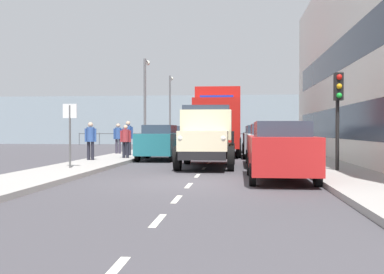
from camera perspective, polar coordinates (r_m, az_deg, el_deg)
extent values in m
plane|color=#423F44|center=(23.34, 2.49, -2.76)|extent=(80.00, 80.00, 0.00)
cube|color=#9E9993|center=(23.54, 13.81, -2.57)|extent=(2.28, 41.15, 0.15)
cube|color=#9E9993|center=(24.04, -8.59, -2.48)|extent=(2.28, 41.15, 0.15)
cube|color=silver|center=(5.08, -9.74, -16.09)|extent=(0.12, 1.10, 0.01)
cube|color=silver|center=(7.65, -4.24, -10.27)|extent=(0.12, 1.10, 0.01)
cube|color=silver|center=(9.91, -1.91, -7.71)|extent=(0.12, 1.10, 0.01)
cube|color=silver|center=(12.30, -0.41, -6.02)|extent=(0.12, 1.10, 0.01)
cube|color=silver|center=(14.92, 0.67, -4.81)|extent=(0.12, 1.10, 0.01)
cube|color=silver|center=(17.75, 1.48, -3.90)|extent=(0.12, 1.10, 0.01)
cube|color=silver|center=(20.70, 2.08, -3.21)|extent=(0.12, 1.10, 0.01)
cube|color=silver|center=(23.09, 2.46, -2.78)|extent=(0.12, 1.10, 0.01)
cube|color=silver|center=(25.81, 2.80, -2.40)|extent=(0.12, 1.10, 0.01)
cube|color=silver|center=(28.12, 3.03, -2.13)|extent=(0.12, 1.10, 0.01)
cube|color=silver|center=(30.74, 3.26, -1.87)|extent=(0.12, 1.10, 0.01)
cube|color=silver|center=(33.40, 3.45, -1.65)|extent=(0.12, 1.10, 0.01)
cube|color=silver|center=(35.87, 3.61, -1.47)|extent=(0.12, 1.10, 0.01)
cube|color=silver|center=(38.58, 3.75, -1.31)|extent=(0.12, 1.10, 0.01)
cube|color=silver|center=(41.32, 3.88, -1.16)|extent=(0.12, 1.10, 0.01)
cube|color=#2D3847|center=(21.78, 17.61, 1.68)|extent=(0.08, 22.06, 1.40)
cube|color=#2D3847|center=(22.03, 17.65, 9.51)|extent=(0.08, 22.06, 1.40)
cube|color=#84939E|center=(46.86, 4.10, 2.13)|extent=(80.00, 0.80, 5.00)
cylinder|color=#4C5156|center=(45.07, 22.05, -0.30)|extent=(0.08, 0.08, 1.20)
cylinder|color=#4C5156|center=(44.55, 19.58, -0.30)|extent=(0.08, 0.08, 1.20)
cylinder|color=#4C5156|center=(44.11, 17.06, -0.29)|extent=(0.08, 0.08, 1.20)
cylinder|color=#4C5156|center=(43.76, 14.49, -0.29)|extent=(0.08, 0.08, 1.20)
cylinder|color=#4C5156|center=(43.50, 11.89, -0.29)|extent=(0.08, 0.08, 1.20)
cylinder|color=#4C5156|center=(43.33, 9.26, -0.29)|extent=(0.08, 0.08, 1.20)
cylinder|color=#4C5156|center=(43.25, 6.61, -0.28)|extent=(0.08, 0.08, 1.20)
cylinder|color=#4C5156|center=(43.26, 3.96, -0.28)|extent=(0.08, 0.08, 1.20)
cylinder|color=#4C5156|center=(43.37, 1.32, -0.28)|extent=(0.08, 0.08, 1.20)
cylinder|color=#4C5156|center=(43.57, -1.30, -0.27)|extent=(0.08, 0.08, 1.20)
cylinder|color=#4C5156|center=(43.86, -3.90, -0.26)|extent=(0.08, 0.08, 1.20)
cylinder|color=#4C5156|center=(44.23, -6.45, -0.26)|extent=(0.08, 0.08, 1.20)
cylinder|color=#4C5156|center=(44.70, -8.96, -0.25)|extent=(0.08, 0.08, 1.20)
cylinder|color=#4C5156|center=(45.24, -11.41, -0.24)|extent=(0.08, 0.08, 1.20)
cylinder|color=#4C5156|center=(45.87, -13.80, -0.24)|extent=(0.08, 0.08, 1.20)
cube|color=#4C5156|center=(43.26, 3.96, 0.41)|extent=(28.00, 0.08, 0.08)
cube|color=black|center=(18.31, 1.88, -1.88)|extent=(1.64, 5.60, 0.30)
cube|color=beige|center=(16.45, 1.46, -0.45)|extent=(1.72, 1.90, 0.70)
cube|color=silver|center=(15.56, 1.22, -0.64)|extent=(1.16, 0.08, 0.56)
sphere|color=white|center=(15.51, 3.92, -0.16)|extent=(0.20, 0.20, 0.20)
sphere|color=white|center=(15.63, -1.47, -0.15)|extent=(0.20, 0.20, 0.20)
cube|color=beige|center=(17.95, 1.81, 1.50)|extent=(1.93, 1.34, 1.15)
cube|color=#2D3847|center=(17.96, 1.82, 3.01)|extent=(1.78, 1.23, 0.56)
cube|color=#2D2319|center=(19.64, 2.14, -1.02)|extent=(2.10, 2.80, 0.16)
cube|color=black|center=(19.60, 5.09, -0.09)|extent=(0.08, 2.80, 0.56)
cube|color=black|center=(19.72, -0.78, -0.08)|extent=(0.08, 2.80, 0.56)
cylinder|color=black|center=(16.60, 4.83, -2.69)|extent=(0.24, 0.90, 0.90)
cylinder|color=black|center=(16.74, -1.80, -2.65)|extent=(0.24, 0.90, 0.90)
cylinder|color=black|center=(19.82, 4.97, -2.10)|extent=(0.24, 0.90, 0.90)
cylinder|color=black|center=(19.93, -0.60, -2.08)|extent=(0.24, 0.90, 0.90)
cube|color=red|center=(24.18, 3.06, 1.69)|extent=(2.40, 2.21, 2.60)
cube|color=#2D3847|center=(24.20, 3.06, 3.04)|extent=(2.20, 2.04, 0.80)
cube|color=#1933B2|center=(24.24, 3.07, 5.00)|extent=(1.75, 0.20, 0.16)
cube|color=red|center=(28.19, 3.43, 2.69)|extent=(2.50, 5.95, 3.00)
cube|color=black|center=(27.25, 3.35, -0.76)|extent=(2.00, 8.08, 0.36)
cylinder|color=black|center=(24.26, 5.78, -1.39)|extent=(0.28, 1.04, 1.04)
cylinder|color=black|center=(24.37, 0.37, -1.38)|extent=(0.28, 1.04, 1.04)
cylinder|color=black|center=(27.87, 5.77, -1.10)|extent=(0.28, 1.04, 1.04)
cylinder|color=black|center=(27.96, 1.05, -1.08)|extent=(0.28, 1.04, 1.04)
cylinder|color=black|center=(29.99, 5.76, -0.95)|extent=(0.28, 1.04, 1.04)
cylinder|color=black|center=(30.08, 1.38, -0.95)|extent=(0.28, 1.04, 1.04)
cube|color=#B21E1E|center=(13.72, 10.86, -1.99)|extent=(1.78, 4.50, 1.00)
cube|color=#2D3847|center=(13.50, 10.94, 0.98)|extent=(1.46, 2.47, 0.42)
cylinder|color=black|center=(15.09, 7.17, -3.62)|extent=(0.18, 0.60, 0.60)
cylinder|color=black|center=(15.23, 13.55, -3.60)|extent=(0.18, 0.60, 0.60)
cylinder|color=black|center=(12.32, 7.51, -4.64)|extent=(0.18, 0.60, 0.60)
cylinder|color=black|center=(12.49, 15.30, -4.59)|extent=(0.18, 0.60, 0.60)
cube|color=white|center=(19.19, 9.38, -1.17)|extent=(1.66, 4.43, 1.00)
cube|color=#2D3847|center=(18.98, 9.42, 0.96)|extent=(1.36, 2.44, 0.42)
cylinder|color=black|center=(20.55, 6.93, -2.42)|extent=(0.18, 0.60, 0.60)
cylinder|color=black|center=(20.64, 11.31, -2.42)|extent=(0.18, 0.60, 0.60)
cylinder|color=black|center=(17.81, 7.13, -2.93)|extent=(0.18, 0.60, 0.60)
cylinder|color=black|center=(17.92, 12.17, -2.92)|extent=(0.18, 0.60, 0.60)
cube|color=slate|center=(24.80, 8.54, -0.70)|extent=(1.82, 4.39, 1.00)
cube|color=#2D3847|center=(24.60, 8.57, 0.94)|extent=(1.49, 2.41, 0.42)
cylinder|color=black|center=(26.15, 6.50, -1.71)|extent=(0.18, 0.60, 0.60)
cylinder|color=black|center=(26.24, 10.27, -1.71)|extent=(0.18, 0.60, 0.60)
cylinder|color=black|center=(23.44, 6.59, -2.01)|extent=(0.18, 0.60, 0.60)
cylinder|color=black|center=(23.53, 10.80, -2.01)|extent=(0.18, 0.60, 0.60)
cube|color=black|center=(30.62, 8.00, -0.40)|extent=(1.76, 3.83, 1.00)
cube|color=#2D3847|center=(30.42, 8.01, 0.93)|extent=(1.45, 2.11, 0.42)
cylinder|color=black|center=(31.80, 6.40, -1.25)|extent=(0.18, 0.60, 0.60)
cylinder|color=black|center=(31.87, 9.41, -1.25)|extent=(0.18, 0.60, 0.60)
cylinder|color=black|center=(29.43, 6.46, -1.42)|extent=(0.18, 0.60, 0.60)
cylinder|color=black|center=(29.50, 9.71, -1.42)|extent=(0.18, 0.60, 0.60)
cube|color=#1E6670|center=(22.61, -4.07, -0.85)|extent=(1.70, 4.13, 1.00)
cube|color=#2D3847|center=(22.80, -3.99, 0.95)|extent=(1.40, 2.27, 0.42)
cylinder|color=black|center=(21.24, -2.51, -2.31)|extent=(0.18, 0.60, 0.60)
cylinder|color=black|center=(21.53, -6.77, -2.27)|extent=(0.18, 0.60, 0.60)
cylinder|color=black|center=(23.78, -1.63, -1.96)|extent=(0.18, 0.60, 0.60)
cylinder|color=black|center=(24.04, -5.45, -1.94)|extent=(0.18, 0.60, 0.60)
cube|color=#B7BABF|center=(28.38, -2.08, -0.49)|extent=(1.77, 4.47, 1.00)
cube|color=#2D3847|center=(28.57, -2.02, 0.94)|extent=(1.45, 2.46, 0.42)
cylinder|color=black|center=(26.92, -0.70, -1.63)|extent=(0.18, 0.60, 0.60)
cylinder|color=black|center=(27.16, -4.23, -1.61)|extent=(0.18, 0.60, 0.60)
cylinder|color=black|center=(29.67, -0.11, -1.40)|extent=(0.18, 0.60, 0.60)
cylinder|color=black|center=(29.89, -3.31, -1.38)|extent=(0.18, 0.60, 0.60)
cube|color=maroon|center=(35.04, -0.59, -0.23)|extent=(1.81, 4.24, 1.00)
cube|color=#2D3847|center=(35.23, -0.56, 0.93)|extent=(1.48, 2.33, 0.42)
cylinder|color=black|center=(33.66, 0.62, -1.12)|extent=(0.18, 0.60, 0.60)
cylinder|color=black|center=(33.86, -2.28, -1.11)|extent=(0.18, 0.60, 0.60)
cylinder|color=black|center=(36.28, 0.98, -0.98)|extent=(0.18, 0.60, 0.60)
cylinder|color=black|center=(36.46, -1.71, -0.97)|extent=(0.18, 0.60, 0.60)
cylinder|color=black|center=(20.82, -12.22, -1.69)|extent=(0.14, 0.14, 0.81)
cylinder|color=black|center=(20.88, -12.69, -1.68)|extent=(0.14, 0.14, 0.81)
cylinder|color=#2D4C8C|center=(20.83, -12.47, 0.31)|extent=(0.34, 0.34, 0.64)
cylinder|color=#2D4C8C|center=(20.76, -11.89, 0.23)|extent=(0.09, 0.09, 0.59)
cylinder|color=#2D4C8C|center=(20.90, -13.04, 0.23)|extent=(0.09, 0.09, 0.59)
sphere|color=tan|center=(20.83, -12.47, 1.50)|extent=(0.22, 0.22, 0.22)
cylinder|color=black|center=(22.05, -8.00, -1.60)|extent=(0.14, 0.14, 0.76)
cylinder|color=black|center=(22.10, -8.45, -1.60)|extent=(0.14, 0.14, 0.76)
cylinder|color=maroon|center=(22.05, -8.23, 0.17)|extent=(0.34, 0.34, 0.60)
cylinder|color=maroon|center=(22.00, -7.67, 0.09)|extent=(0.09, 0.09, 0.55)
cylinder|color=maroon|center=(22.11, -8.78, 0.09)|extent=(0.09, 0.09, 0.55)
sphere|color=tan|center=(22.05, -8.23, 1.21)|extent=(0.21, 0.21, 0.21)
cylinder|color=black|center=(24.38, -7.72, -1.23)|extent=(0.14, 0.14, 0.87)
cylinder|color=black|center=(24.42, -8.13, -1.23)|extent=(0.14, 0.14, 0.87)
cylinder|color=#2D4C8C|center=(24.38, -7.93, 0.60)|extent=(0.34, 0.34, 0.69)
cylinder|color=#2D4C8C|center=(24.33, -7.43, 0.52)|extent=(0.09, 0.09, 0.63)
cylinder|color=#2D4C8C|center=(24.44, -8.43, 0.52)|extent=(0.09, 0.09, 0.63)
sphere|color=tan|center=(24.38, -7.93, 1.68)|extent=(0.24, 0.24, 0.24)
cylinder|color=#383342|center=(26.23, -8.95, -1.14)|extent=(0.14, 0.14, 0.82)
cylinder|color=#383342|center=(26.27, -9.33, -1.14)|extent=(0.14, 0.14, 0.82)
cylinder|color=#2D4C8C|center=(26.23, -9.15, 0.46)|extent=(0.34, 0.34, 0.65)
cylinder|color=#2D4C8C|center=(26.18, -8.68, 0.39)|extent=(0.09, 0.09, 0.60)
cylinder|color=#2D4C8C|center=(26.29, -9.61, 0.39)|extent=(0.09, 0.09, 0.60)
sphere|color=tan|center=(26.24, -9.15, 1.41)|extent=(0.22, 0.22, 0.22)
cylinder|color=black|center=(15.93, 17.57, 1.80)|extent=(0.12, 0.12, 3.20)
cube|color=black|center=(15.85, 17.70, 5.97)|extent=(0.28, 0.24, 0.90)
sphere|color=red|center=(15.76, 17.79, 7.10)|extent=(0.18, 0.18, 0.18)
sphere|color=orange|center=(15.73, 17.79, 6.01)|extent=(0.18, 0.18, 0.18)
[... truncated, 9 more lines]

